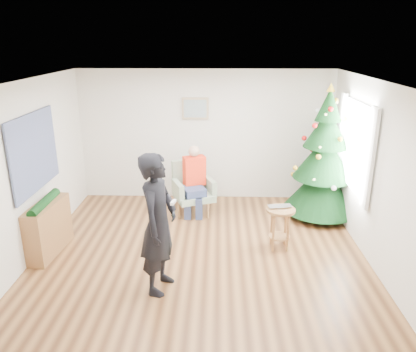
{
  "coord_description": "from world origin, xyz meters",
  "views": [
    {
      "loc": [
        0.26,
        -5.4,
        3.15
      ],
      "look_at": [
        0.1,
        0.6,
        1.1
      ],
      "focal_mm": 35.0,
      "sensor_mm": 36.0,
      "label": 1
    }
  ],
  "objects_px": {
    "christmas_tree": "(324,159)",
    "armchair": "(193,194)",
    "standing_man": "(159,224)",
    "console": "(48,228)",
    "stool": "(280,228)"
  },
  "relations": [
    {
      "from": "christmas_tree",
      "to": "armchair",
      "type": "distance_m",
      "value": 2.48
    },
    {
      "from": "christmas_tree",
      "to": "standing_man",
      "type": "distance_m",
      "value": 3.56
    },
    {
      "from": "console",
      "to": "standing_man",
      "type": "bearing_deg",
      "value": -21.07
    },
    {
      "from": "armchair",
      "to": "console",
      "type": "xyz_separation_m",
      "value": [
        -2.12,
        -1.6,
        0.04
      ]
    },
    {
      "from": "christmas_tree",
      "to": "console",
      "type": "height_order",
      "value": "christmas_tree"
    },
    {
      "from": "armchair",
      "to": "standing_man",
      "type": "xyz_separation_m",
      "value": [
        -0.27,
        -2.5,
        0.57
      ]
    },
    {
      "from": "christmas_tree",
      "to": "armchair",
      "type": "height_order",
      "value": "christmas_tree"
    },
    {
      "from": "armchair",
      "to": "console",
      "type": "relative_size",
      "value": 0.98
    },
    {
      "from": "armchair",
      "to": "console",
      "type": "height_order",
      "value": "armchair"
    },
    {
      "from": "standing_man",
      "to": "christmas_tree",
      "type": "bearing_deg",
      "value": -34.79
    },
    {
      "from": "stool",
      "to": "standing_man",
      "type": "relative_size",
      "value": 0.36
    },
    {
      "from": "stool",
      "to": "console",
      "type": "relative_size",
      "value": 0.67
    },
    {
      "from": "armchair",
      "to": "christmas_tree",
      "type": "bearing_deg",
      "value": -24.88
    },
    {
      "from": "armchair",
      "to": "standing_man",
      "type": "bearing_deg",
      "value": -118.26
    },
    {
      "from": "stool",
      "to": "console",
      "type": "xyz_separation_m",
      "value": [
        -3.56,
        -0.23,
        0.06
      ]
    }
  ]
}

